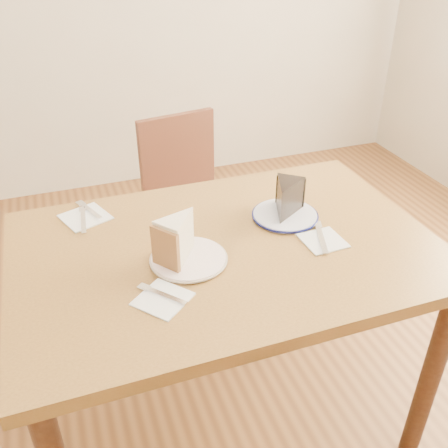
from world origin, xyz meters
TOP-DOWN VIEW (x-y plane):
  - ground at (0.00, 0.00)m, footprint 4.00×4.00m
  - table at (0.00, 0.00)m, footprint 1.20×0.80m
  - chair_far at (0.11, 0.74)m, footprint 0.47×0.47m
  - plate_cream at (-0.12, -0.04)m, footprint 0.20×0.20m
  - plate_navy at (0.23, 0.08)m, footprint 0.20×0.20m
  - carrot_cake at (-0.14, -0.02)m, footprint 0.14×0.14m
  - chocolate_cake at (0.22, 0.08)m, footprint 0.15×0.15m
  - napkin_cream at (-0.23, -0.17)m, footprint 0.17×0.17m
  - napkin_navy at (0.27, -0.08)m, footprint 0.12×0.12m
  - napkin_spare at (-0.36, 0.29)m, footprint 0.17×0.17m
  - fork_cream at (-0.23, -0.16)m, footprint 0.10×0.12m
  - knife_navy at (0.27, -0.06)m, footprint 0.07×0.17m
  - fork_spare at (-0.35, 0.32)m, footprint 0.07×0.13m
  - knife_spare at (-0.37, 0.27)m, footprint 0.03×0.16m

SIDE VIEW (x-z plane):
  - ground at x=0.00m, z-range 0.00..0.00m
  - chair_far at x=0.11m, z-range 0.05..0.88m
  - table at x=0.00m, z-range 0.28..1.03m
  - napkin_cream at x=-0.23m, z-range 0.75..0.75m
  - napkin_navy at x=0.27m, z-range 0.75..0.75m
  - napkin_spare at x=-0.36m, z-range 0.75..0.75m
  - plate_cream at x=-0.12m, z-range 0.75..0.76m
  - plate_navy at x=0.23m, z-range 0.75..0.76m
  - fork_cream at x=-0.23m, z-range 0.75..0.76m
  - knife_navy at x=0.27m, z-range 0.75..0.76m
  - fork_spare at x=-0.35m, z-range 0.75..0.76m
  - knife_spare at x=-0.37m, z-range 0.75..0.76m
  - chocolate_cake at x=0.22m, z-range 0.76..0.86m
  - carrot_cake at x=-0.14m, z-range 0.76..0.87m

